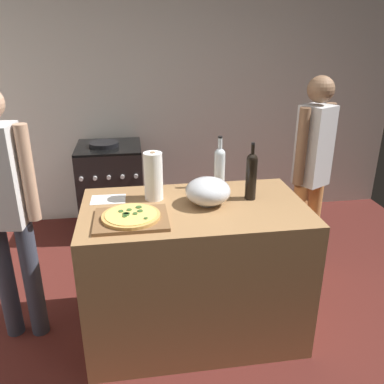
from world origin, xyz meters
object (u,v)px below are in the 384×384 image
Objects in this scene: mixing_bowl at (208,191)px; stove at (112,189)px; wine_bottle_amber at (220,166)px; person_in_stripes at (5,204)px; pizza at (131,216)px; wine_bottle_clear at (251,174)px; paper_towel_roll at (153,176)px; person_in_red at (311,169)px.

mixing_bowl is 1.72m from stove.
wine_bottle_amber is 0.22× the size of person_in_stripes.
mixing_bowl is 0.17× the size of person_in_stripes.
wine_bottle_clear is at bearing 15.74° from pizza.
paper_towel_roll is 0.33× the size of stove.
pizza is at bearing -20.54° from person_in_stripes.
person_in_stripes is (-0.87, -0.02, -0.12)m from paper_towel_roll.
wine_bottle_amber is at bearing 64.45° from mixing_bowl.
mixing_bowl is at bearing 19.67° from pizza.
mixing_bowl is 0.34m from paper_towel_roll.
wine_bottle_amber is 0.97× the size of wine_bottle_clear.
person_in_stripes reaches higher than stove.
paper_towel_roll is 0.19× the size of person_in_red.
person_in_red is (0.61, 0.47, -0.16)m from wine_bottle_clear.
pizza is 0.35m from paper_towel_roll.
wine_bottle_amber is at bearing 124.07° from wine_bottle_clear.
paper_towel_roll is at bearing -162.18° from person_in_red.
stove is (-0.77, 1.24, -0.60)m from wine_bottle_amber.
wine_bottle_clear is (0.27, 0.04, 0.08)m from mixing_bowl.
wine_bottle_clear reaches higher than mixing_bowl.
person_in_stripes is at bearing -173.28° from wine_bottle_amber.
pizza is 0.77m from wine_bottle_clear.
mixing_bowl is 0.29× the size of stove.
person_in_red is (1.34, 0.68, -0.03)m from pizza.
paper_towel_roll is 0.88m from person_in_stripes.
mixing_bowl reaches higher than pizza.
person_in_stripes is (-0.53, -1.39, 0.48)m from stove.
stove is 1.88m from person_in_red.
wine_bottle_clear reaches higher than paper_towel_roll.
wine_bottle_amber is at bearing -57.98° from stove.
person_in_red is (1.54, -0.98, 0.46)m from stove.
pizza is 1.19× the size of mixing_bowl.
wine_bottle_amber is 1.58m from stove.
wine_bottle_amber is 0.22× the size of person_in_red.
mixing_bowl is 0.29m from wine_bottle_clear.
paper_towel_roll is at bearing 1.44° from person_in_stripes.
pizza is 0.20× the size of person_in_red.
paper_towel_roll is 0.46m from wine_bottle_amber.
wine_bottle_clear reaches higher than wine_bottle_amber.
paper_towel_roll is at bearing 171.49° from wine_bottle_clear.
person_in_stripes is at bearing -178.56° from paper_towel_roll.
wine_bottle_amber reaches higher than paper_towel_roll.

